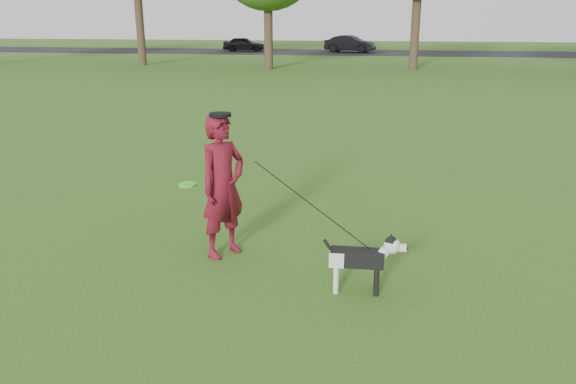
# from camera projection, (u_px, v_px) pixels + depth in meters

# --- Properties ---
(ground) EXTENTS (120.00, 120.00, 0.00)m
(ground) POSITION_uv_depth(u_px,v_px,m) (236.00, 268.00, 6.92)
(ground) COLOR #285116
(ground) RESTS_ON ground
(road) EXTENTS (120.00, 7.00, 0.02)m
(road) POSITION_uv_depth(u_px,v_px,m) (349.00, 52.00, 44.65)
(road) COLOR black
(road) RESTS_ON ground
(man) EXTENTS (0.75, 0.80, 1.84)m
(man) POSITION_uv_depth(u_px,v_px,m) (223.00, 186.00, 7.05)
(man) COLOR #570C16
(man) RESTS_ON ground
(dog) EXTENTS (0.94, 0.19, 0.71)m
(dog) POSITION_uv_depth(u_px,v_px,m) (364.00, 257.00, 6.19)
(dog) COLOR black
(dog) RESTS_ON ground
(car_left) EXTENTS (3.42, 1.52, 1.14)m
(car_left) POSITION_uv_depth(u_px,v_px,m) (244.00, 44.00, 45.60)
(car_left) COLOR black
(car_left) RESTS_ON road
(car_mid) EXTENTS (4.19, 2.45, 1.30)m
(car_mid) POSITION_uv_depth(u_px,v_px,m) (350.00, 44.00, 44.45)
(car_mid) COLOR black
(car_mid) RESTS_ON road
(man_held_items) EXTENTS (2.47, 0.96, 1.37)m
(man_held_items) POSITION_uv_depth(u_px,v_px,m) (312.00, 205.00, 6.50)
(man_held_items) COLOR #34EF1E
(man_held_items) RESTS_ON ground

